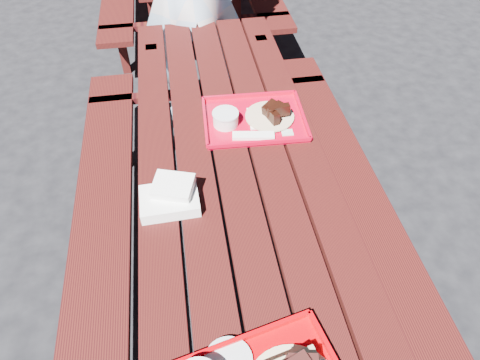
% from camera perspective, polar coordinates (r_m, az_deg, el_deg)
% --- Properties ---
extents(ground, '(60.00, 60.00, 0.00)m').
position_cam_1_polar(ground, '(2.26, -0.63, -11.61)').
color(ground, black).
rests_on(ground, ground).
extents(picnic_table_near, '(1.41, 2.40, 0.75)m').
position_cam_1_polar(picnic_table_near, '(1.81, -0.77, -2.23)').
color(picnic_table_near, '#3B100B').
rests_on(picnic_table_near, ground).
extents(far_tray, '(0.45, 0.36, 0.07)m').
position_cam_1_polar(far_tray, '(1.85, 1.71, 8.21)').
color(far_tray, '#B4021D').
rests_on(far_tray, picnic_table_near).
extents(white_cloth, '(0.21, 0.18, 0.08)m').
position_cam_1_polar(white_cloth, '(1.53, -9.23, -2.23)').
color(white_cloth, white).
rests_on(white_cloth, picnic_table_near).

